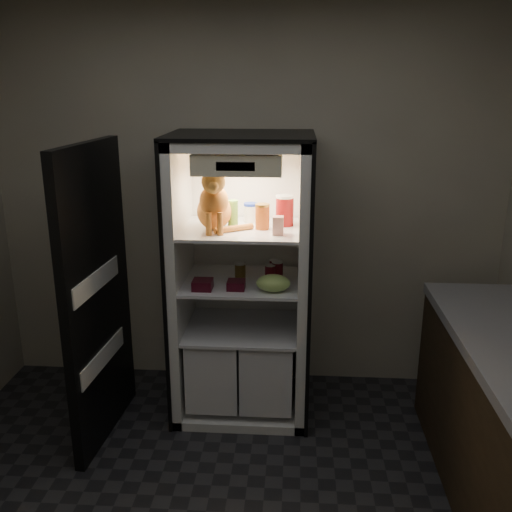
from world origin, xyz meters
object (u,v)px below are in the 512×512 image
at_px(tabby_cat, 214,205).
at_px(berry_box_right, 236,285).
at_px(soda_can_a, 274,268).
at_px(soda_can_c, 270,274).
at_px(pepper_jar, 285,210).
at_px(salsa_jar, 262,216).
at_px(soda_can_b, 277,272).
at_px(cream_carton, 278,226).
at_px(refrigerator, 242,298).
at_px(parmesan_shaker, 233,214).
at_px(condiment_jar, 240,270).
at_px(mayo_tub, 251,212).
at_px(grape_bag, 273,283).
at_px(berry_box_left, 203,285).

distance_m(tabby_cat, berry_box_right, 0.51).
relative_size(soda_can_a, soda_can_c, 0.92).
bearing_deg(pepper_jar, salsa_jar, -143.42).
bearing_deg(soda_can_b, cream_carton, -87.37).
xyz_separation_m(refrigerator, parmesan_shaker, (-0.05, -0.04, 0.58)).
xyz_separation_m(parmesan_shaker, pepper_jar, (0.33, 0.06, 0.01)).
relative_size(cream_carton, berry_box_right, 1.02).
bearing_deg(condiment_jar, cream_carton, -39.20).
xyz_separation_m(mayo_tub, soda_can_a, (0.16, -0.08, -0.36)).
height_order(soda_can_c, grape_bag, soda_can_c).
height_order(refrigerator, soda_can_a, refrigerator).
bearing_deg(mayo_tub, soda_can_c, -57.22).
relative_size(soda_can_b, grape_bag, 0.65).
height_order(parmesan_shaker, berry_box_left, parmesan_shaker).
bearing_deg(pepper_jar, mayo_tub, 160.77).
bearing_deg(condiment_jar, refrigerator, 22.28).
height_order(mayo_tub, condiment_jar, mayo_tub).
xyz_separation_m(mayo_tub, berry_box_right, (-0.07, -0.33, -0.39)).
height_order(mayo_tub, soda_can_c, mayo_tub).
distance_m(cream_carton, berry_box_left, 0.60).
bearing_deg(soda_can_a, pepper_jar, -2.75).
distance_m(parmesan_shaker, berry_box_left, 0.49).
distance_m(pepper_jar, berry_box_left, 0.70).
height_order(soda_can_b, soda_can_c, soda_can_b).
bearing_deg(condiment_jar, berry_box_right, -90.79).
height_order(cream_carton, soda_can_c, cream_carton).
bearing_deg(salsa_jar, mayo_tub, 116.04).
bearing_deg(salsa_jar, tabby_cat, -169.78).
bearing_deg(soda_can_c, mayo_tub, 122.78).
height_order(cream_carton, condiment_jar, cream_carton).
distance_m(soda_can_b, soda_can_c, 0.06).
distance_m(salsa_jar, condiment_jar, 0.42).
bearing_deg(parmesan_shaker, tabby_cat, -138.59).
xyz_separation_m(salsa_jar, soda_can_b, (0.10, -0.00, -0.36)).
bearing_deg(soda_can_c, soda_can_b, 37.55).
xyz_separation_m(pepper_jar, condiment_jar, (-0.29, -0.03, -0.40)).
xyz_separation_m(tabby_cat, parmesan_shaker, (0.10, 0.09, -0.08)).
bearing_deg(soda_can_c, parmesan_shaker, 162.38).
height_order(refrigerator, cream_carton, refrigerator).
distance_m(tabby_cat, mayo_tub, 0.32).
bearing_deg(condiment_jar, parmesan_shaker, -136.95).
distance_m(soda_can_b, grape_bag, 0.17).
height_order(pepper_jar, cream_carton, pepper_jar).
distance_m(soda_can_b, berry_box_right, 0.29).
bearing_deg(parmesan_shaker, refrigerator, 38.65).
xyz_separation_m(mayo_tub, salsa_jar, (0.09, -0.18, 0.02)).
bearing_deg(soda_can_a, tabby_cat, -156.77).
bearing_deg(berry_box_left, mayo_tub, 52.02).
distance_m(soda_can_a, berry_box_left, 0.51).
height_order(condiment_jar, berry_box_right, condiment_jar).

